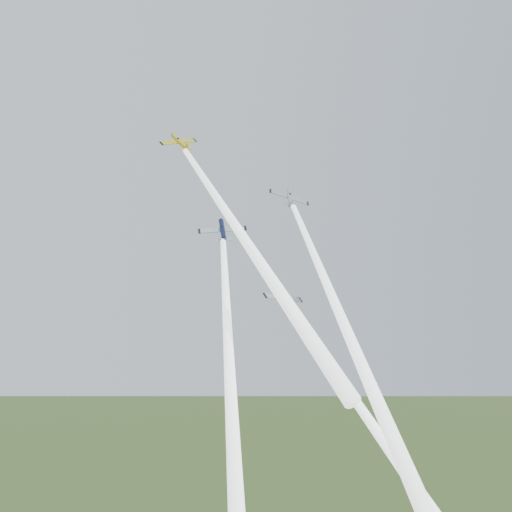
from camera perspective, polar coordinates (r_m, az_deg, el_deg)
name	(u,v)px	position (r m, az deg, el deg)	size (l,w,h in m)	color
plane_yellow	(180,142)	(117.97, -6.79, 10.01)	(7.16, 7.10, 1.12)	yellow
smoke_trail_yellow	(250,248)	(92.16, -0.53, 0.73)	(2.13, 2.13, 59.27)	white
plane_navy	(223,230)	(111.76, -2.99, 2.28)	(8.48, 8.41, 1.33)	#0D153B
smoke_trail_navy	(230,386)	(83.27, -2.29, -11.51)	(2.13, 2.13, 67.06)	white
plane_silver_right	(290,198)	(120.73, 3.01, 5.19)	(7.96, 7.89, 1.25)	#A9B0B7
smoke_trail_silver_right	(347,331)	(91.76, 8.09, -6.61)	(2.13, 2.13, 68.28)	white
plane_silver_low	(285,299)	(101.58, 2.58, -3.83)	(7.30, 7.24, 1.14)	#B0B7BE
smoke_trail_silver_low	(402,468)	(84.70, 12.86, -17.90)	(2.13, 2.13, 58.80)	white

